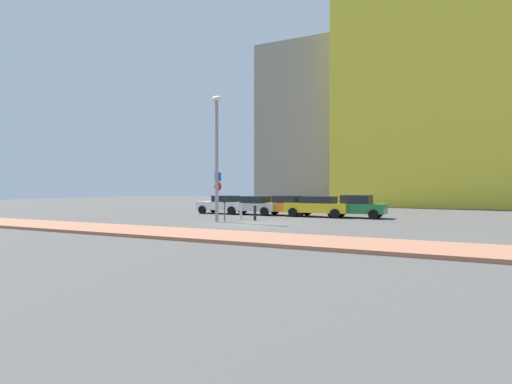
# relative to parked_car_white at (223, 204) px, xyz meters

# --- Properties ---
(ground_plane) EXTENTS (120.00, 120.00, 0.00)m
(ground_plane) POSITION_rel_parked_car_white_xyz_m (5.82, -6.77, -0.74)
(ground_plane) COLOR #4C4947
(sidewalk_brick) EXTENTS (40.00, 3.12, 0.14)m
(sidewalk_brick) POSITION_rel_parked_car_white_xyz_m (5.82, -12.87, -0.67)
(sidewalk_brick) COLOR #9E664C
(sidewalk_brick) RESTS_ON ground
(parked_car_white) EXTENTS (3.95, 1.95, 1.44)m
(parked_car_white) POSITION_rel_parked_car_white_xyz_m (0.00, 0.00, 0.00)
(parked_car_white) COLOR white
(parked_car_white) RESTS_ON ground
(parked_car_silver) EXTENTS (4.09, 2.11, 1.42)m
(parked_car_silver) POSITION_rel_parked_car_white_xyz_m (2.67, 0.10, -0.00)
(parked_car_silver) COLOR #B7BABF
(parked_car_silver) RESTS_ON ground
(parked_car_orange) EXTENTS (3.99, 2.13, 1.47)m
(parked_car_orange) POSITION_rel_parked_car_white_xyz_m (5.28, 0.21, 0.02)
(parked_car_orange) COLOR orange
(parked_car_orange) RESTS_ON ground
(parked_car_yellow) EXTENTS (4.44, 1.94, 1.46)m
(parked_car_yellow) POSITION_rel_parked_car_white_xyz_m (7.72, -0.06, 0.03)
(parked_car_yellow) COLOR gold
(parked_car_yellow) RESTS_ON ground
(parked_car_green) EXTENTS (4.06, 2.02, 1.56)m
(parked_car_green) POSITION_rel_parked_car_white_xyz_m (10.33, 0.20, 0.05)
(parked_car_green) COLOR #237238
(parked_car_green) RESTS_ON ground
(parking_sign_post) EXTENTS (0.59, 0.15, 3.07)m
(parking_sign_post) POSITION_rel_parked_car_white_xyz_m (2.46, -4.87, 1.19)
(parking_sign_post) COLOR gray
(parking_sign_post) RESTS_ON ground
(parking_meter) EXTENTS (0.18, 0.14, 1.44)m
(parking_meter) POSITION_rel_parked_car_white_xyz_m (3.67, -6.08, 0.19)
(parking_meter) COLOR #4C4C51
(parking_meter) RESTS_ON ground
(street_lamp) EXTENTS (0.70, 0.36, 7.54)m
(street_lamp) POSITION_rel_parked_car_white_xyz_m (3.42, -6.59, 3.66)
(street_lamp) COLOR gray
(street_lamp) RESTS_ON ground
(traffic_bollard_near) EXTENTS (0.18, 0.18, 0.93)m
(traffic_bollard_near) POSITION_rel_parked_car_white_xyz_m (5.05, -4.69, -0.27)
(traffic_bollard_near) COLOR black
(traffic_bollard_near) RESTS_ON ground
(traffic_bollard_mid) EXTENTS (0.17, 0.17, 1.04)m
(traffic_bollard_mid) POSITION_rel_parked_car_white_xyz_m (3.74, -4.06, -0.22)
(traffic_bollard_mid) COLOR #B7B7BC
(traffic_bollard_mid) RESTS_ON ground
(building_colorful_midrise) EXTENTS (19.98, 13.70, 31.30)m
(building_colorful_midrise) POSITION_rel_parked_car_white_xyz_m (14.34, 22.87, 14.91)
(building_colorful_midrise) COLOR gold
(building_colorful_midrise) RESTS_ON ground
(building_under_construction) EXTENTS (11.90, 10.86, 21.06)m
(building_under_construction) POSITION_rel_parked_car_white_xyz_m (-0.94, 25.38, 9.79)
(building_under_construction) COLOR gray
(building_under_construction) RESTS_ON ground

